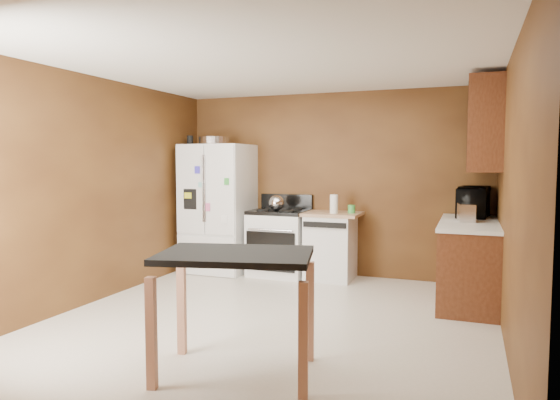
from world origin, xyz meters
The scene contains 18 objects.
floor centered at (0.00, 0.00, 0.00)m, with size 4.50×4.50×0.00m, color beige.
ceiling centered at (0.00, 0.00, 2.50)m, with size 4.50×4.50×0.00m, color white.
wall_back centered at (0.00, 2.25, 1.25)m, with size 4.20×4.20×0.00m, color brown.
wall_front centered at (0.00, -2.25, 1.25)m, with size 4.20×4.20×0.00m, color brown.
wall_left centered at (-2.10, 0.00, 1.25)m, with size 4.50×4.50×0.00m, color brown.
wall_right centered at (2.10, 0.00, 1.25)m, with size 4.50×4.50×0.00m, color brown.
roasting_pan centered at (-1.63, 1.91, 1.86)m, with size 0.44×0.44×0.11m, color silver.
pen_cup centered at (-1.97, 1.82, 1.87)m, with size 0.09×0.09×0.13m, color black.
kettle centered at (-0.64, 1.82, 1.01)m, with size 0.21×0.21×0.21m, color silver.
paper_towel centered at (0.15, 1.86, 1.01)m, with size 0.10×0.10×0.24m, color white.
green_canister centered at (0.35, 1.97, 0.94)m, with size 0.10×0.10×0.11m, color green.
toaster centered at (1.76, 1.42, 1.00)m, with size 0.17×0.27×0.20m, color silver.
microwave centered at (1.84, 1.96, 1.06)m, with size 0.59×0.40×0.33m, color black.
refrigerator centered at (-1.55, 1.86, 0.90)m, with size 0.90×0.80×1.80m.
gas_range centered at (-0.64, 1.92, 0.46)m, with size 0.76×0.68×1.10m.
dishwasher centered at (0.08, 1.95, 0.45)m, with size 0.78×0.63×0.89m.
right_cabinets centered at (1.84, 1.48, 0.91)m, with size 0.63×1.58×2.45m.
island centered at (0.21, -1.20, 0.75)m, with size 1.24×0.96×0.91m.
Camera 1 is at (1.79, -4.42, 1.56)m, focal length 32.00 mm.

